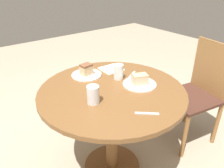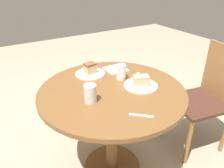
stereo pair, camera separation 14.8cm
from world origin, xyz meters
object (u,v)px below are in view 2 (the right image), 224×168
object	(u,v)px
chair	(205,97)
glass_water	(121,73)
cake_slice_far	(90,68)
glass_lemonade	(90,94)
cake_slice_near	(141,81)
plate_near	(141,86)
plate_far	(90,74)

from	to	relation	value
chair	glass_water	size ratio (longest dim) A/B	8.33
chair	glass_water	bearing A→B (deg)	-98.64
cake_slice_far	glass_lemonade	xyz separation A→B (m)	(0.36, -0.18, 0.00)
cake_slice_near	glass_water	world-z (taller)	glass_water
plate_near	glass_lemonade	world-z (taller)	glass_lemonade
plate_near	glass_lemonade	xyz separation A→B (m)	(-0.00, -0.39, 0.05)
cake_slice_far	glass_water	xyz separation A→B (m)	(0.20, 0.16, -0.00)
plate_far	cake_slice_near	distance (m)	0.43
plate_far	cake_slice_near	world-z (taller)	cake_slice_near
cake_slice_far	glass_water	size ratio (longest dim) A/B	0.84
plate_far	cake_slice_far	size ratio (longest dim) A/B	2.45
glass_water	glass_lemonade	bearing A→B (deg)	-63.76
chair	plate_far	world-z (taller)	chair
plate_near	chair	bearing A→B (deg)	82.74
plate_far	glass_lemonade	size ratio (longest dim) A/B	2.03
chair	cake_slice_far	distance (m)	1.03
cake_slice_near	cake_slice_far	size ratio (longest dim) A/B	1.33
chair	plate_near	bearing A→B (deg)	-86.39
plate_far	glass_water	world-z (taller)	glass_water
plate_near	cake_slice_far	bearing A→B (deg)	-149.58
plate_far	cake_slice_far	world-z (taller)	cake_slice_far
glass_water	cake_slice_far	bearing A→B (deg)	-140.75
chair	glass_water	xyz separation A→B (m)	(-0.25, -0.72, 0.31)
plate_far	glass_water	bearing A→B (deg)	39.25
glass_lemonade	glass_water	distance (m)	0.37
glass_lemonade	plate_near	bearing A→B (deg)	89.31
cake_slice_near	glass_water	distance (m)	0.18
chair	cake_slice_far	size ratio (longest dim) A/B	9.96
cake_slice_far	chair	bearing A→B (deg)	62.87
cake_slice_far	plate_far	bearing A→B (deg)	-90.00
glass_water	plate_far	bearing A→B (deg)	-140.75
cake_slice_far	cake_slice_near	bearing A→B (deg)	30.42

